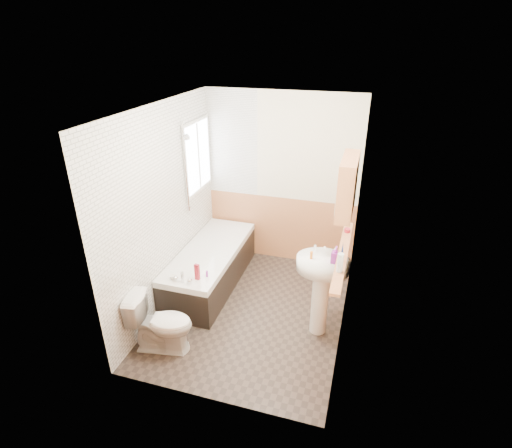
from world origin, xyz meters
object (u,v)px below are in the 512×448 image
Objects in this scene: bathtub at (211,266)px; pine_shelf at (343,254)px; sink at (321,280)px; medicine_cabinet at (347,186)px; toilet at (161,323)px.

bathtub is 1.22× the size of pine_shelf.
sink is at bearing 165.05° from pine_shelf.
medicine_cabinet is at bearing -18.65° from bathtub.
toilet is at bearing -158.30° from pine_shelf.
medicine_cabinet reaches higher than toilet.
toilet is at bearing -154.67° from sink.
sink is 1.78× the size of medicine_cabinet.
medicine_cabinet is at bearing -12.68° from sink.
bathtub is 1.32m from toilet.
pine_shelf is at bearing -15.31° from sink.
bathtub is 2.41m from medicine_cabinet.
medicine_cabinet reaches higher than bathtub.
toilet is 2.44m from medicine_cabinet.
pine_shelf is 0.74m from medicine_cabinet.
toilet is 1.81m from sink.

